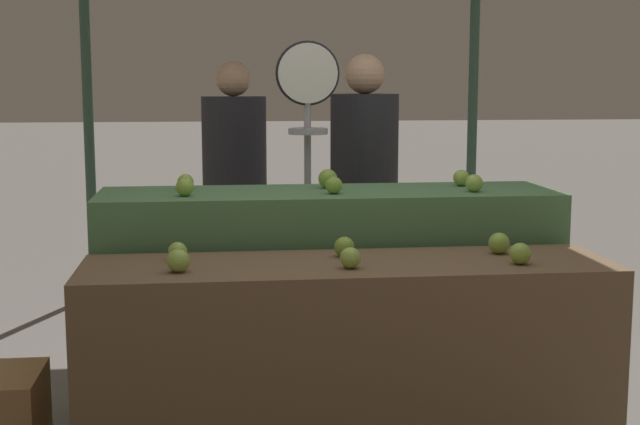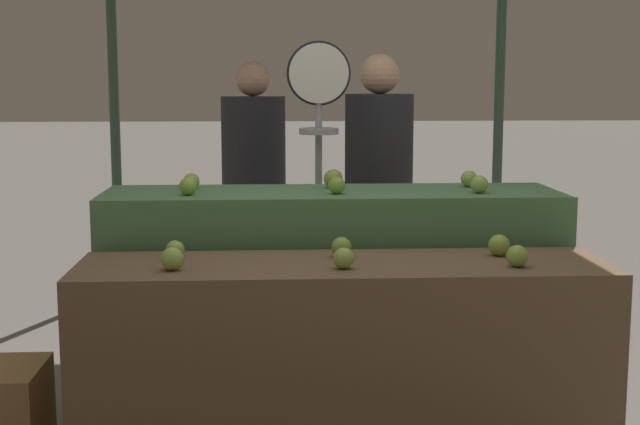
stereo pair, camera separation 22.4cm
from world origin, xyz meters
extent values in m
cylinder|color=#33513D|center=(-1.36, 3.02, 1.36)|extent=(0.07, 0.07, 2.73)
cylinder|color=#33513D|center=(1.36, 3.02, 1.36)|extent=(0.07, 0.07, 2.73)
cube|color=brown|center=(0.00, 0.00, 0.41)|extent=(2.03, 0.55, 0.83)
cube|color=#4C7A4C|center=(0.00, 0.60, 0.51)|extent=(2.03, 0.55, 1.03)
sphere|color=#8EB247|center=(-0.64, -0.10, 0.87)|extent=(0.09, 0.09, 0.09)
sphere|color=#8EB247|center=(-0.01, -0.11, 0.86)|extent=(0.08, 0.08, 0.08)
sphere|color=#84AD3D|center=(0.64, -0.11, 0.87)|extent=(0.08, 0.08, 0.08)
sphere|color=#8EB247|center=(-0.65, 0.11, 0.86)|extent=(0.07, 0.07, 0.07)
sphere|color=#7AA338|center=(0.00, 0.11, 0.87)|extent=(0.08, 0.08, 0.08)
sphere|color=#84AD3D|center=(0.63, 0.10, 0.87)|extent=(0.09, 0.09, 0.09)
sphere|color=#84AD3D|center=(-0.63, 0.49, 1.07)|extent=(0.08, 0.08, 0.08)
sphere|color=#7AA338|center=(0.01, 0.49, 1.06)|extent=(0.07, 0.07, 0.07)
sphere|color=#8EB247|center=(0.63, 0.49, 1.07)|extent=(0.08, 0.08, 0.08)
sphere|color=#84AD3D|center=(-0.63, 0.70, 1.06)|extent=(0.07, 0.07, 0.07)
sphere|color=#7AA338|center=(0.01, 0.70, 1.07)|extent=(0.09, 0.09, 0.09)
sphere|color=#8EB247|center=(0.64, 0.71, 1.07)|extent=(0.08, 0.08, 0.08)
cylinder|color=#99999E|center=(-0.03, 1.21, 0.79)|extent=(0.04, 0.04, 1.58)
cylinder|color=black|center=(-0.03, 1.21, 1.55)|extent=(0.32, 0.01, 0.32)
cylinder|color=silver|center=(-0.03, 1.19, 1.55)|extent=(0.30, 0.02, 0.30)
cylinder|color=#99999E|center=(-0.03, 1.19, 1.33)|extent=(0.01, 0.01, 0.14)
cylinder|color=#99999E|center=(-0.03, 1.19, 1.26)|extent=(0.20, 0.20, 0.03)
cube|color=#2D2D38|center=(0.32, 1.56, 0.38)|extent=(0.30, 0.21, 0.77)
cylinder|color=#232328|center=(0.32, 1.56, 1.10)|extent=(0.43, 0.43, 0.67)
sphere|color=tan|center=(0.32, 1.56, 1.55)|extent=(0.22, 0.22, 0.22)
cube|color=#2D2D38|center=(-0.38, 2.24, 0.38)|extent=(0.35, 0.30, 0.76)
cylinder|color=#232328|center=(-0.38, 2.24, 1.09)|extent=(0.54, 0.54, 0.66)
sphere|color=tan|center=(-0.38, 2.24, 1.52)|extent=(0.21, 0.21, 0.21)
camera|label=1|loc=(-0.50, -3.29, 1.51)|focal=50.00mm
camera|label=2|loc=(-0.28, -3.31, 1.51)|focal=50.00mm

